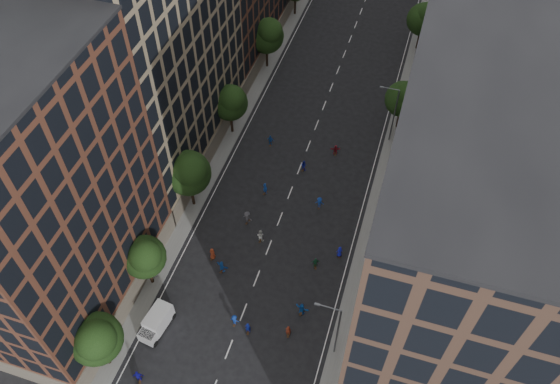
% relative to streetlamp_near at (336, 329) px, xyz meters
% --- Properties ---
extents(ground, '(240.00, 240.00, 0.00)m').
position_rel_streetlamp_near_xyz_m(ground, '(-10.37, 28.00, -5.17)').
color(ground, black).
rests_on(ground, ground).
extents(sidewalk_left, '(4.00, 105.00, 0.15)m').
position_rel_streetlamp_near_xyz_m(sidewalk_left, '(-22.37, 35.50, -5.09)').
color(sidewalk_left, slate).
rests_on(sidewalk_left, ground).
extents(sidewalk_right, '(4.00, 105.00, 0.15)m').
position_rel_streetlamp_near_xyz_m(sidewalk_right, '(1.63, 35.50, -5.09)').
color(sidewalk_right, slate).
rests_on(sidewalk_right, ground).
extents(bldg_left_a, '(14.00, 22.00, 30.00)m').
position_rel_streetlamp_near_xyz_m(bldg_left_a, '(-29.37, -1.00, 9.83)').
color(bldg_left_a, brown).
rests_on(bldg_left_a, ground).
extents(bldg_left_b, '(14.00, 26.00, 34.00)m').
position_rel_streetlamp_near_xyz_m(bldg_left_b, '(-29.37, 23.00, 11.83)').
color(bldg_left_b, '#927F60').
rests_on(bldg_left_b, ground).
extents(bldg_right_a, '(14.00, 30.00, 36.00)m').
position_rel_streetlamp_near_xyz_m(bldg_right_a, '(8.63, 3.00, 12.83)').
color(bldg_right_a, '#493227').
rests_on(bldg_right_a, ground).
extents(bldg_right_b, '(14.00, 28.00, 33.00)m').
position_rel_streetlamp_near_xyz_m(bldg_right_b, '(8.63, 32.00, 11.33)').
color(bldg_right_b, '#686155').
rests_on(bldg_right_b, ground).
extents(tree_left_0, '(5.20, 5.20, 8.83)m').
position_rel_streetlamp_near_xyz_m(tree_left_0, '(-21.38, -8.15, 0.79)').
color(tree_left_0, black).
rests_on(tree_left_0, ground).
extents(tree_left_1, '(4.80, 4.80, 8.21)m').
position_rel_streetlamp_near_xyz_m(tree_left_1, '(-21.39, 1.86, 0.38)').
color(tree_left_1, black).
rests_on(tree_left_1, ground).
extents(tree_left_2, '(5.60, 5.60, 9.45)m').
position_rel_streetlamp_near_xyz_m(tree_left_2, '(-21.36, 13.83, 1.19)').
color(tree_left_2, black).
rests_on(tree_left_2, ground).
extents(tree_left_3, '(5.00, 5.00, 8.58)m').
position_rel_streetlamp_near_xyz_m(tree_left_3, '(-21.38, 27.85, 0.65)').
color(tree_left_3, black).
rests_on(tree_left_3, ground).
extents(tree_left_4, '(5.40, 5.40, 9.08)m').
position_rel_streetlamp_near_xyz_m(tree_left_4, '(-21.37, 43.84, 0.93)').
color(tree_left_4, black).
rests_on(tree_left_4, ground).
extents(tree_right_a, '(5.00, 5.00, 8.39)m').
position_rel_streetlamp_near_xyz_m(tree_right_a, '(1.02, 35.85, 0.46)').
color(tree_right_a, black).
rests_on(tree_right_a, ground).
extents(tree_right_b, '(5.20, 5.20, 8.83)m').
position_rel_streetlamp_near_xyz_m(tree_right_b, '(1.02, 55.85, 0.79)').
color(tree_right_b, black).
rests_on(tree_right_b, ground).
extents(streetlamp_near, '(2.64, 0.22, 9.06)m').
position_rel_streetlamp_near_xyz_m(streetlamp_near, '(0.00, 0.00, 0.00)').
color(streetlamp_near, '#595B60').
rests_on(streetlamp_near, ground).
extents(streetlamp_far, '(2.64, 0.22, 9.06)m').
position_rel_streetlamp_near_xyz_m(streetlamp_far, '(0.00, 33.00, 0.00)').
color(streetlamp_far, '#595B60').
rests_on(streetlamp_far, ground).
extents(cargo_van, '(2.61, 4.57, 2.31)m').
position_rel_streetlamp_near_xyz_m(cargo_van, '(-18.52, -2.95, -3.95)').
color(cargo_van, silver).
rests_on(cargo_van, ground).
extents(skater_1, '(0.67, 0.48, 1.71)m').
position_rel_streetlamp_near_xyz_m(skater_1, '(-9.09, -0.51, -4.31)').
color(skater_1, '#1425A9').
rests_on(skater_1, ground).
extents(skater_3, '(1.03, 0.60, 1.58)m').
position_rel_streetlamp_near_xyz_m(skater_3, '(-10.77, -0.05, -4.38)').
color(skater_3, navy).
rests_on(skater_3, ground).
extents(skater_4, '(1.20, 0.83, 1.89)m').
position_rel_streetlamp_near_xyz_m(skater_4, '(-17.77, -8.72, -4.22)').
color(skater_4, '#161293').
rests_on(skater_4, ground).
extents(skater_5, '(1.69, 0.86, 1.74)m').
position_rel_streetlamp_near_xyz_m(skater_5, '(-4.24, 3.32, -4.30)').
color(skater_5, '#1550AB').
rests_on(skater_5, ground).
extents(skater_6, '(0.96, 0.77, 1.71)m').
position_rel_streetlamp_near_xyz_m(skater_6, '(-16.20, 7.10, -4.31)').
color(skater_6, '#9E351A').
rests_on(skater_6, ground).
extents(skater_7, '(0.68, 0.51, 1.69)m').
position_rel_streetlamp_near_xyz_m(skater_7, '(-4.92, 0.47, -4.32)').
color(skater_7, maroon).
rests_on(skater_7, ground).
extents(skater_8, '(0.91, 0.72, 1.85)m').
position_rel_streetlamp_near_xyz_m(skater_8, '(-11.64, 11.21, -4.24)').
color(skater_8, silver).
rests_on(skater_8, ground).
extents(skater_9, '(1.34, 0.95, 1.87)m').
position_rel_streetlamp_near_xyz_m(skater_9, '(-14.05, 13.32, -4.23)').
color(skater_9, '#49474D').
rests_on(skater_9, ground).
extents(skater_10, '(1.02, 0.73, 1.61)m').
position_rel_streetlamp_near_xyz_m(skater_10, '(-4.34, 9.54, -4.36)').
color(skater_10, '#1A5833').
rests_on(skater_10, ground).
extents(skater_11, '(1.66, 0.92, 1.71)m').
position_rel_streetlamp_near_xyz_m(skater_11, '(-14.50, 5.78, -4.31)').
color(skater_11, '#154CAE').
rests_on(skater_11, ground).
extents(skater_12, '(0.90, 0.74, 1.57)m').
position_rel_streetlamp_near_xyz_m(skater_12, '(-2.03, 11.87, -4.38)').
color(skater_12, '#161ABA').
rests_on(skater_12, ground).
extents(skater_13, '(0.78, 0.65, 1.81)m').
position_rel_streetlamp_near_xyz_m(skater_13, '(-13.44, 18.48, -4.26)').
color(skater_13, '#133D9C').
rests_on(skater_13, ground).
extents(skater_14, '(0.92, 0.81, 1.60)m').
position_rel_streetlamp_near_xyz_m(skater_14, '(-9.81, 23.95, -4.37)').
color(skater_14, '#141DA9').
rests_on(skater_14, ground).
extents(skater_15, '(1.15, 0.72, 1.71)m').
position_rel_streetlamp_near_xyz_m(skater_15, '(-6.16, 18.31, -4.31)').
color(skater_15, '#123698').
rests_on(skater_15, ground).
extents(skater_16, '(1.00, 0.45, 1.69)m').
position_rel_streetlamp_near_xyz_m(skater_16, '(-15.52, 27.10, -4.32)').
color(skater_16, '#13449E').
rests_on(skater_16, ground).
extents(skater_17, '(1.48, 0.85, 1.52)m').
position_rel_streetlamp_near_xyz_m(skater_17, '(-6.43, 28.10, -4.41)').
color(skater_17, maroon).
rests_on(skater_17, ground).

